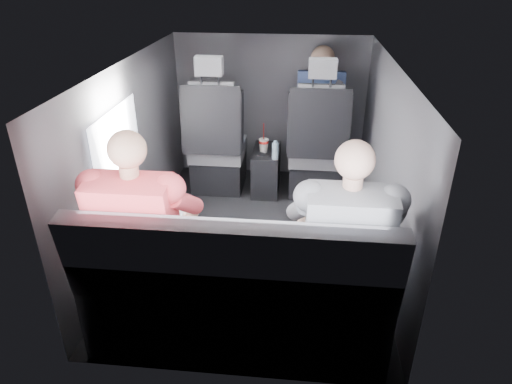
# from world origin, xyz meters

# --- Properties ---
(floor) EXTENTS (2.60, 2.60, 0.00)m
(floor) POSITION_xyz_m (0.00, 0.00, 0.00)
(floor) COLOR black
(floor) RESTS_ON ground
(ceiling) EXTENTS (2.60, 2.60, 0.00)m
(ceiling) POSITION_xyz_m (0.00, 0.00, 1.35)
(ceiling) COLOR #B2B2AD
(ceiling) RESTS_ON panel_back
(panel_left) EXTENTS (0.02, 2.60, 1.35)m
(panel_left) POSITION_xyz_m (-0.90, 0.00, 0.68)
(panel_left) COLOR #56565B
(panel_left) RESTS_ON floor
(panel_right) EXTENTS (0.02, 2.60, 1.35)m
(panel_right) POSITION_xyz_m (0.90, 0.00, 0.68)
(panel_right) COLOR #56565B
(panel_right) RESTS_ON floor
(panel_front) EXTENTS (1.80, 0.02, 1.35)m
(panel_front) POSITION_xyz_m (0.00, 1.30, 0.68)
(panel_front) COLOR #56565B
(panel_front) RESTS_ON floor
(panel_back) EXTENTS (1.80, 0.02, 1.35)m
(panel_back) POSITION_xyz_m (0.00, -1.30, 0.68)
(panel_back) COLOR #56565B
(panel_back) RESTS_ON floor
(side_window) EXTENTS (0.02, 0.75, 0.42)m
(side_window) POSITION_xyz_m (-0.88, -0.30, 0.90)
(side_window) COLOR white
(side_window) RESTS_ON panel_left
(seatbelt) EXTENTS (0.35, 0.11, 0.59)m
(seatbelt) POSITION_xyz_m (0.45, 0.67, 0.80)
(seatbelt) COLOR black
(seatbelt) RESTS_ON front_seat_right
(front_seat_left) EXTENTS (0.52, 0.58, 1.26)m
(front_seat_left) POSITION_xyz_m (-0.45, 0.84, 0.40)
(front_seat_left) COLOR black
(front_seat_left) RESTS_ON floor
(front_seat_right) EXTENTS (0.52, 0.58, 1.26)m
(front_seat_right) POSITION_xyz_m (0.45, 0.84, 0.40)
(front_seat_right) COLOR black
(front_seat_right) RESTS_ON floor
(center_console) EXTENTS (0.24, 0.48, 0.41)m
(center_console) POSITION_xyz_m (0.00, 0.88, 0.20)
(center_console) COLOR black
(center_console) RESTS_ON floor
(rear_bench) EXTENTS (1.60, 0.57, 0.92)m
(rear_bench) POSITION_xyz_m (0.00, -1.06, 0.31)
(rear_bench) COLOR slate
(rear_bench) RESTS_ON floor
(soda_cup) EXTENTS (0.09, 0.09, 0.27)m
(soda_cup) POSITION_xyz_m (-0.02, 0.83, 0.47)
(soda_cup) COLOR white
(soda_cup) RESTS_ON center_console
(water_bottle) EXTENTS (0.06, 0.06, 0.16)m
(water_bottle) POSITION_xyz_m (0.09, 0.69, 0.48)
(water_bottle) COLOR #ABD3E8
(water_bottle) RESTS_ON center_console
(laptop_white) EXTENTS (0.42, 0.43, 0.27)m
(laptop_white) POSITION_xyz_m (-0.52, -0.84, 0.64)
(laptop_white) COLOR silver
(laptop_white) RESTS_ON passenger_rear_left
(laptop_black) EXTENTS (0.41, 0.45, 0.24)m
(laptop_black) POSITION_xyz_m (0.53, -0.77, 0.63)
(laptop_black) COLOR black
(laptop_black) RESTS_ON passenger_rear_right
(passenger_rear_left) EXTENTS (0.52, 0.64, 1.26)m
(passenger_rear_left) POSITION_xyz_m (-0.50, -0.97, 0.64)
(passenger_rear_left) COLOR #333338
(passenger_rear_left) RESTS_ON rear_bench
(passenger_rear_right) EXTENTS (0.52, 0.63, 1.25)m
(passenger_rear_right) POSITION_xyz_m (0.55, -0.97, 0.64)
(passenger_rear_right) COLOR #30486C
(passenger_rear_right) RESTS_ON rear_bench
(passenger_front_right) EXTENTS (0.42, 0.42, 0.86)m
(passenger_front_right) POSITION_xyz_m (0.46, 1.10, 0.76)
(passenger_front_right) COLOR #30486C
(passenger_front_right) RESTS_ON front_seat_right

